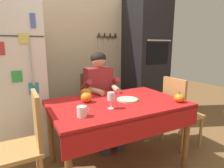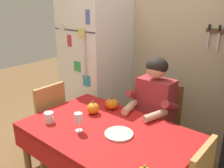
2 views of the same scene
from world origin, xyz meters
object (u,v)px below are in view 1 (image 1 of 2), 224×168
pumpkin_small (179,98)px  chair_left_side (26,140)px  seated_person (100,90)px  wine_glass (111,97)px  refrigerator (14,81)px  coffee_mug (82,111)px  serving_tray (128,100)px  pumpkin_medium (86,93)px  chair_right_side (179,110)px  dining_table (118,110)px  pumpkin_large (86,97)px  wall_oven (145,62)px  chair_behind_person (95,102)px

pumpkin_small → chair_left_side: bearing=167.0°
seated_person → wine_glass: size_ratio=7.85×
refrigerator → coffee_mug: (0.48, -1.09, -0.11)m
chair_left_side → serving_tray: chair_left_side is taller
chair_left_side → wine_glass: size_ratio=5.86×
seated_person → wine_glass: seated_person is taller
pumpkin_medium → pumpkin_small: (0.80, -0.64, -0.01)m
coffee_mug → pumpkin_small: bearing=-4.7°
chair_left_side → chair_right_side: (1.80, -0.05, 0.00)m
dining_table → pumpkin_large: 0.36m
coffee_mug → wall_oven: bearing=36.7°
pumpkin_medium → pumpkin_small: pumpkin_medium is taller
seated_person → serving_tray: 0.59m
wall_oven → coffee_mug: bearing=-143.3°
refrigerator → wall_oven: size_ratio=0.86×
seated_person → serving_tray: bearing=-84.2°
chair_left_side → chair_behind_person: bearing=37.6°
refrigerator → wine_glass: bearing=-52.4°
pumpkin_large → seated_person: bearing=50.9°
coffee_mug → seated_person: bearing=56.6°
chair_right_side → wine_glass: size_ratio=5.86×
wine_glass → pumpkin_small: 0.75m
pumpkin_medium → pumpkin_large: bearing=-108.7°
refrigerator → pumpkin_medium: size_ratio=13.90×
chair_left_side → serving_tray: (1.03, -0.03, 0.24)m
wall_oven → pumpkin_small: 1.33m
refrigerator → pumpkin_medium: refrigerator is taller
chair_right_side → pumpkin_medium: chair_right_side is taller
refrigerator → pumpkin_large: 0.98m
seated_person → wall_oven: bearing=18.0°
refrigerator → chair_left_side: 0.92m
chair_right_side → chair_left_side: bearing=178.5°
pumpkin_medium → chair_right_side: bearing=-17.3°
pumpkin_large → pumpkin_medium: size_ratio=0.99×
refrigerator → seated_person: 1.07m
chair_left_side → chair_right_side: bearing=-1.5°
coffee_mug → pumpkin_small: 1.04m
refrigerator → chair_right_side: refrigerator is taller
dining_table → pumpkin_small: size_ratio=12.37×
pumpkin_medium → refrigerator: bearing=143.7°
seated_person → pumpkin_medium: bearing=-139.7°
chair_behind_person → chair_right_side: bearing=-43.6°
chair_right_side → chair_behind_person: bearing=136.4°
chair_left_side → serving_tray: 1.06m
refrigerator → pumpkin_small: refrigerator is taller
refrigerator → dining_table: bearing=-42.9°
chair_right_side → wine_glass: chair_right_side is taller
coffee_mug → wine_glass: bearing=12.0°
chair_left_side → pumpkin_small: (1.47, -0.34, 0.27)m
chair_behind_person → wall_oven: bearing=7.5°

